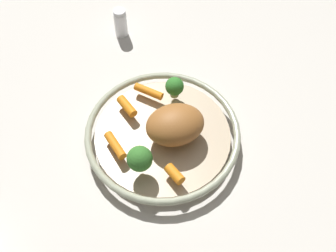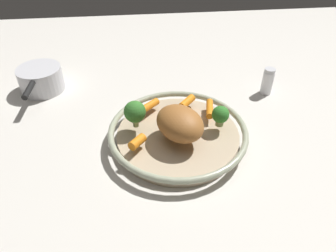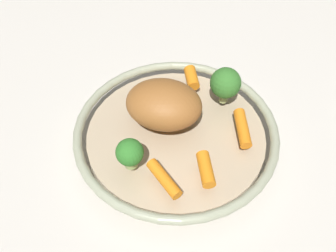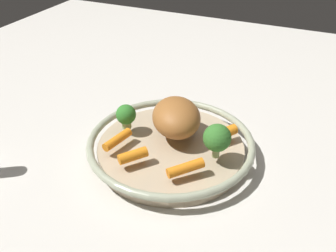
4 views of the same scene
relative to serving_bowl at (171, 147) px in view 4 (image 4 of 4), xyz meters
name	(u,v)px [view 4 (image 4 of 4)]	position (x,y,z in m)	size (l,w,h in m)	color
ground_plane	(171,156)	(0.00, 0.00, -0.02)	(1.86, 1.86, 0.00)	beige
serving_bowl	(171,147)	(0.00, 0.00, 0.00)	(0.34, 0.34, 0.04)	tan
roast_chicken_piece	(176,117)	(0.00, -0.03, 0.06)	(0.12, 0.10, 0.07)	#9B5F2C
baby_carrot_right	(133,156)	(0.04, 0.09, 0.03)	(0.02, 0.02, 0.05)	orange
baby_carrot_left	(117,140)	(0.09, 0.06, 0.03)	(0.02, 0.02, 0.07)	orange
baby_carrot_near_rim	(185,168)	(-0.07, 0.08, 0.03)	(0.02, 0.02, 0.07)	orange
baby_carrot_back	(226,132)	(-0.10, -0.05, 0.03)	(0.02, 0.02, 0.04)	orange
broccoli_floret_small	(217,138)	(-0.10, 0.02, 0.06)	(0.05, 0.05, 0.07)	#99A866
broccoli_floret_edge	(127,114)	(0.10, 0.00, 0.05)	(0.04, 0.04, 0.05)	#95AB66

